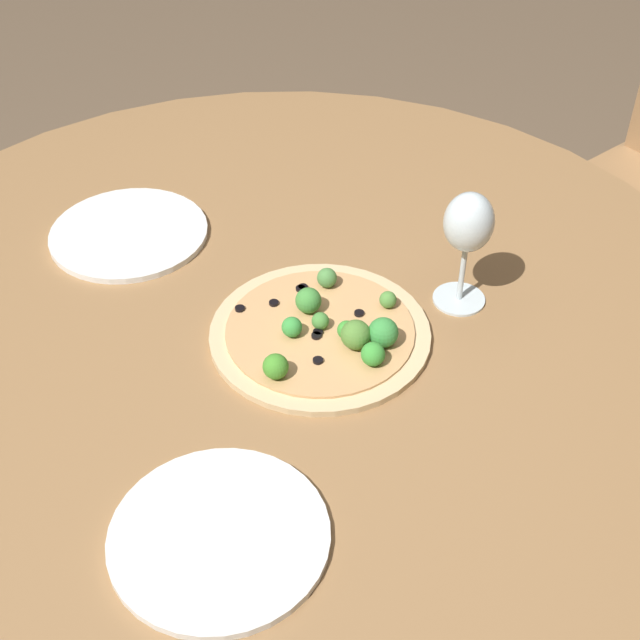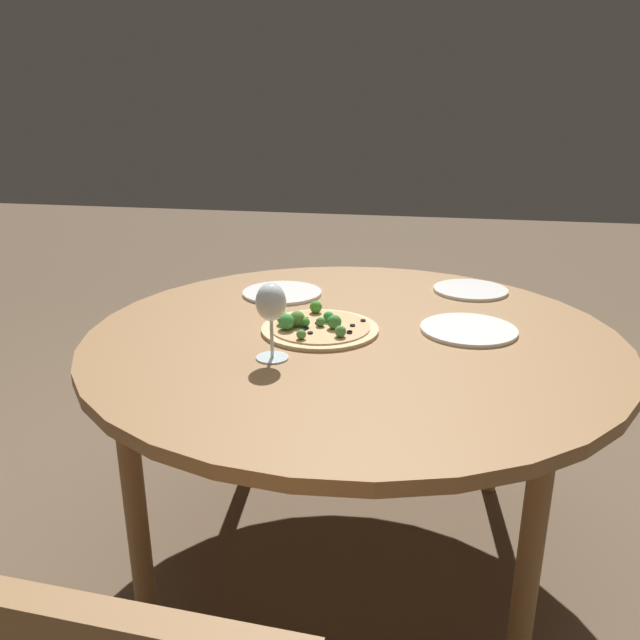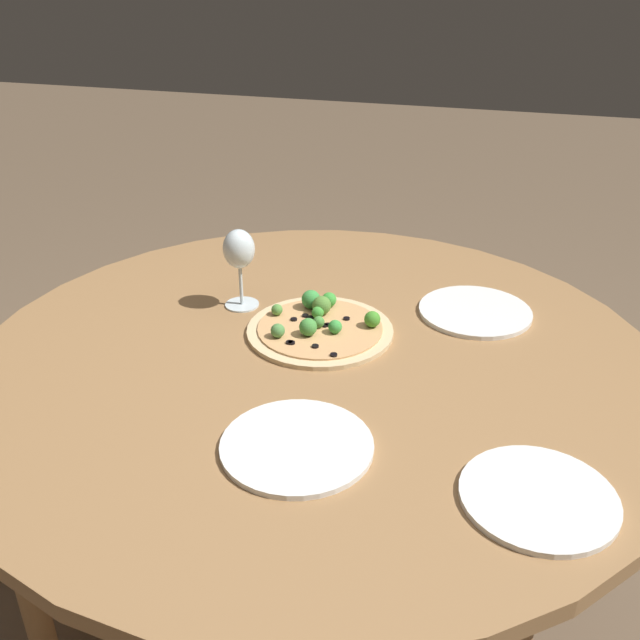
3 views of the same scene
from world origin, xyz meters
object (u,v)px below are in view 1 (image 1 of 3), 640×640
(pizza, at_px, (325,332))
(plate_near, at_px, (219,536))
(wine_glass, at_px, (468,227))
(plate_side, at_px, (129,233))

(pizza, distance_m, plate_near, 0.35)
(wine_glass, distance_m, plate_near, 0.53)
(wine_glass, height_order, plate_side, wine_glass)
(pizza, distance_m, plate_side, 0.39)
(pizza, height_order, plate_side, pizza)
(pizza, height_order, plate_near, pizza)
(plate_side, bearing_deg, pizza, 10.86)
(wine_glass, height_order, plate_near, wine_glass)
(wine_glass, bearing_deg, plate_side, -148.62)
(plate_near, height_order, plate_side, same)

